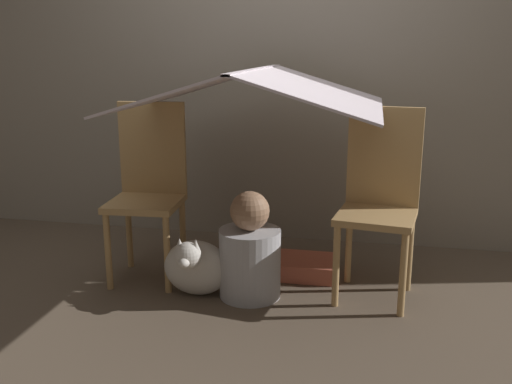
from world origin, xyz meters
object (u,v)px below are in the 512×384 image
person_front (250,254)px  dog (195,266)px  chair_left (149,185)px  chair_right (379,196)px

person_front → dog: person_front is taller
chair_left → person_front: bearing=-20.7°
person_front → chair_right: bearing=15.9°
chair_right → person_front: (-0.66, -0.19, -0.30)m
person_front → dog: (-0.29, -0.06, -0.07)m
chair_left → person_front: chair_left is taller
chair_left → chair_right: bearing=-4.1°
person_front → chair_left: bearing=163.4°
chair_left → chair_right: (1.30, -0.00, 0.00)m
person_front → dog: size_ratio=1.60×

